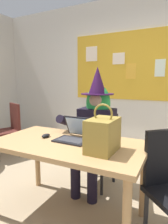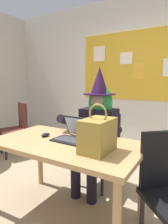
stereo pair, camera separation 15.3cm
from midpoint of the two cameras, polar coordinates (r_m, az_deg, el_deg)
The scene contains 9 objects.
ground_plane at distance 2.08m, azimuth 0.29°, elevation -29.04°, with size 24.00×24.00×0.00m, color tan.
wall_back_bulletin at distance 3.63m, azimuth 18.73°, elevation 10.30°, with size 6.05×2.33×2.75m.
desk_main at distance 1.82m, azimuth -3.02°, elevation -11.46°, with size 1.40×0.79×0.74m.
chair_at_desk at distance 2.47m, azimuth 6.96°, elevation -9.58°, with size 0.45×0.45×0.89m.
person_costumed at distance 2.29m, azimuth 5.71°, elevation -3.53°, with size 0.61×0.67×1.45m.
laptop at distance 1.84m, azimuth -0.82°, elevation -6.64°, with size 0.31×0.31×0.21m.
computer_mouse at distance 1.96m, azimuth -9.08°, elevation -6.65°, with size 0.06×0.10×0.03m, color black.
handbag at distance 1.52m, azimuth 6.94°, elevation -6.74°, with size 0.20×0.30×0.38m.
chair_spare_by_window at distance 3.59m, azimuth -17.94°, elevation -3.85°, with size 0.55×0.55×0.90m.
Camera 2 is at (0.93, -1.35, 1.28)m, focal length 31.14 mm.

